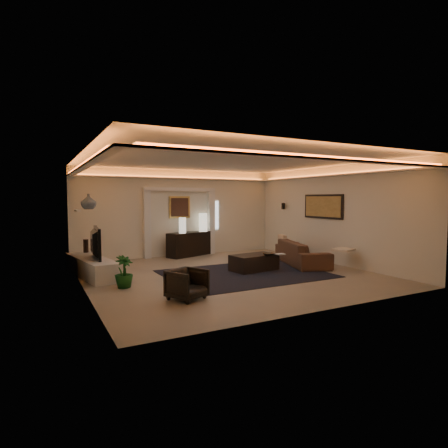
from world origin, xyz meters
name	(u,v)px	position (x,y,z in m)	size (l,w,h in m)	color
floor	(228,274)	(0.00, 0.00, 0.00)	(7.00, 7.00, 0.00)	gray
ceiling	(228,161)	(0.00, 0.00, 2.90)	(7.00, 7.00, 0.00)	white
wall_back	(179,213)	(0.00, 3.50, 1.45)	(7.00, 7.00, 0.00)	silver
wall_front	(325,228)	(0.00, -3.50, 1.45)	(7.00, 7.00, 0.00)	silver
wall_left	(82,222)	(-3.50, 0.00, 1.45)	(7.00, 7.00, 0.00)	silver
wall_right	(331,215)	(3.50, 0.00, 1.45)	(7.00, 7.00, 0.00)	silver
cove_soffit	(228,172)	(0.00, 0.00, 2.62)	(7.00, 7.00, 0.04)	silver
daylight_slit	(215,215)	(1.35, 3.48, 1.35)	(0.25, 0.03, 1.00)	white
area_rug	(245,274)	(0.40, -0.20, 0.01)	(4.00, 3.00, 0.01)	black
pilaster_left	(147,225)	(-1.15, 3.40, 1.10)	(0.22, 0.20, 2.20)	silver
pilaster_right	(211,222)	(1.15, 3.40, 1.10)	(0.22, 0.20, 2.20)	silver
alcove_header	(180,189)	(0.00, 3.40, 2.25)	(2.52, 0.20, 0.12)	silver
painting_frame	(180,207)	(0.00, 3.47, 1.65)	(0.74, 0.04, 0.74)	tan
painting_canvas	(180,207)	(0.00, 3.44, 1.65)	(0.62, 0.02, 0.62)	#4C2D1E
art_panel_frame	(323,206)	(3.47, 0.30, 1.70)	(0.04, 1.64, 0.74)	black
art_panel_gold	(323,207)	(3.44, 0.30, 1.70)	(0.02, 1.50, 0.62)	tan
wall_sconce	(283,206)	(3.38, 2.20, 1.68)	(0.12, 0.12, 0.22)	black
wall_niche	(78,211)	(-3.44, 1.40, 1.65)	(0.10, 0.55, 0.04)	silver
console	(189,244)	(0.26, 3.25, 0.40)	(1.63, 0.51, 0.82)	black
lamp_left	(182,225)	(-0.08, 3.00, 1.09)	(0.23, 0.23, 0.52)	silver
lamp_right	(203,223)	(0.77, 3.25, 1.09)	(0.28, 0.28, 0.63)	white
media_ledge	(92,267)	(-3.15, 1.39, 0.23)	(0.62, 2.49, 0.47)	silver
tv	(91,243)	(-3.15, 1.31, 0.84)	(0.18, 1.34, 0.77)	black
figurine	(86,246)	(-3.15, 2.41, 0.64)	(0.13, 0.13, 0.37)	black
ginger_jar	(89,202)	(-3.15, 1.64, 1.87)	(0.38, 0.38, 0.39)	#4A535C
plant	(124,272)	(-2.70, -0.23, 0.35)	(0.39, 0.39, 0.70)	#124313
sofa	(302,253)	(2.60, 0.22, 0.34)	(0.91, 2.34, 0.68)	black
throw_blanket	(344,250)	(3.07, -0.95, 0.55)	(0.56, 0.46, 0.06)	white
throw_pillow	(282,242)	(2.67, 1.27, 0.55)	(0.14, 0.45, 0.45)	tan
coffee_table	(254,263)	(0.84, 0.07, 0.20)	(1.24, 0.68, 0.46)	black
bowl	(268,255)	(1.07, -0.27, 0.45)	(0.31, 0.31, 0.08)	#382B1B
magazine	(280,255)	(1.46, -0.27, 0.42)	(0.23, 0.17, 0.03)	beige
armchair	(187,284)	(-1.83, -1.74, 0.30)	(0.63, 0.65, 0.59)	black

